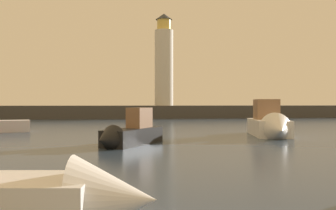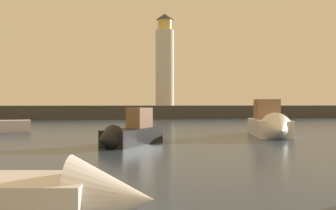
% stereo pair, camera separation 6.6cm
% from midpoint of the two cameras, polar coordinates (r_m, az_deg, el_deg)
% --- Properties ---
extents(ground_plane, '(220.00, 220.00, 0.00)m').
position_cam_midpoint_polar(ground_plane, '(34.58, -2.95, -3.89)').
color(ground_plane, '#2D3D51').
extents(breakwater, '(81.66, 6.08, 2.13)m').
position_cam_midpoint_polar(breakwater, '(66.23, -6.10, -1.01)').
color(breakwater, '#423F3D').
rests_on(breakwater, ground_plane).
extents(lighthouse, '(3.16, 3.16, 15.76)m').
position_cam_midpoint_polar(lighthouse, '(67.28, -0.63, 6.28)').
color(lighthouse, silver).
rests_on(lighthouse, breakwater).
extents(motorboat_2, '(6.34, 2.82, 2.66)m').
position_cam_midpoint_polar(motorboat_2, '(8.62, -21.58, -11.87)').
color(motorboat_2, white).
rests_on(motorboat_2, ground_plane).
extents(motorboat_3, '(4.69, 5.92, 2.44)m').
position_cam_midpoint_polar(motorboat_3, '(23.11, -5.95, -4.25)').
color(motorboat_3, black).
rests_on(motorboat_3, ground_plane).
extents(motorboat_4, '(4.08, 8.09, 3.29)m').
position_cam_midpoint_polar(motorboat_4, '(30.20, 14.72, -2.82)').
color(motorboat_4, white).
rests_on(motorboat_4, ground_plane).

